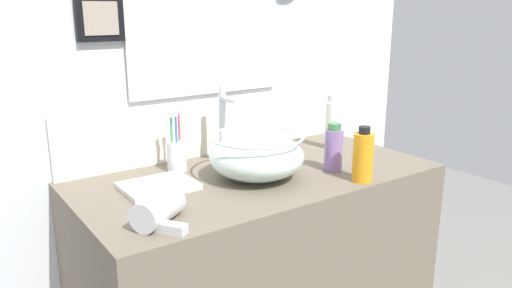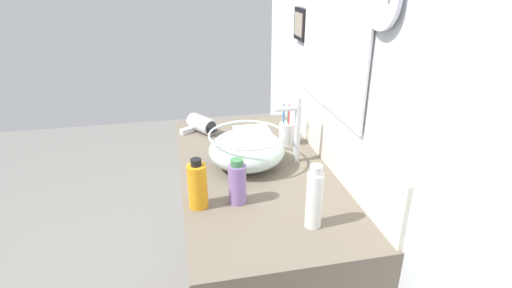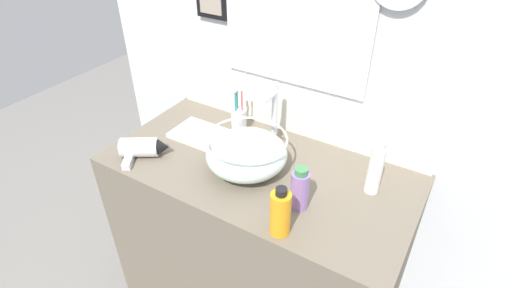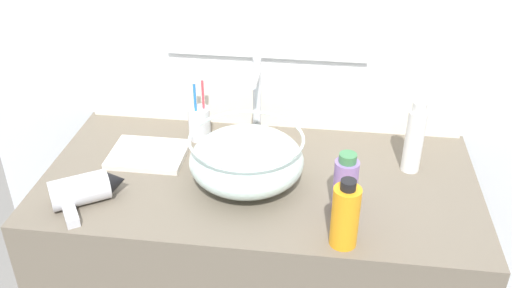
{
  "view_description": "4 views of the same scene",
  "coord_description": "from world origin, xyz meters",
  "px_view_note": "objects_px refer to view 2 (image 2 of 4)",
  "views": [
    {
      "loc": [
        -0.88,
        -1.24,
        1.39
      ],
      "look_at": [
        -0.01,
        0.0,
        0.98
      ],
      "focal_mm": 35.0,
      "sensor_mm": 36.0,
      "label": 1
    },
    {
      "loc": [
        1.35,
        -0.29,
        1.6
      ],
      "look_at": [
        -0.01,
        0.0,
        0.98
      ],
      "focal_mm": 28.0,
      "sensor_mm": 36.0,
      "label": 2
    },
    {
      "loc": [
        0.6,
        -1.0,
        1.79
      ],
      "look_at": [
        -0.01,
        0.0,
        0.98
      ],
      "focal_mm": 28.0,
      "sensor_mm": 36.0,
      "label": 3
    },
    {
      "loc": [
        0.16,
        -1.25,
        1.74
      ],
      "look_at": [
        -0.01,
        0.0,
        0.98
      ],
      "focal_mm": 40.0,
      "sensor_mm": 36.0,
      "label": 4
    }
  ],
  "objects_px": {
    "glass_bowl_sink": "(247,149)",
    "shampoo_bottle": "(198,185)",
    "spray_bottle": "(314,198)",
    "hair_drier": "(203,125)",
    "toothbrush_cup": "(286,133)",
    "faucet": "(295,127)",
    "hand_towel": "(254,134)",
    "soap_dispenser": "(237,182)"
  },
  "relations": [
    {
      "from": "soap_dispenser",
      "to": "hand_towel",
      "type": "distance_m",
      "value": 0.57
    },
    {
      "from": "faucet",
      "to": "hair_drier",
      "type": "distance_m",
      "value": 0.52
    },
    {
      "from": "soap_dispenser",
      "to": "toothbrush_cup",
      "type": "bearing_deg",
      "value": 145.67
    },
    {
      "from": "shampoo_bottle",
      "to": "soap_dispenser",
      "type": "distance_m",
      "value": 0.13
    },
    {
      "from": "toothbrush_cup",
      "to": "spray_bottle",
      "type": "xyz_separation_m",
      "value": [
        0.6,
        -0.09,
        0.04
      ]
    },
    {
      "from": "shampoo_bottle",
      "to": "hand_towel",
      "type": "relative_size",
      "value": 0.82
    },
    {
      "from": "hair_drier",
      "to": "soap_dispenser",
      "type": "height_order",
      "value": "soap_dispenser"
    },
    {
      "from": "hair_drier",
      "to": "hand_towel",
      "type": "relative_size",
      "value": 0.93
    },
    {
      "from": "spray_bottle",
      "to": "soap_dispenser",
      "type": "height_order",
      "value": "spray_bottle"
    },
    {
      "from": "toothbrush_cup",
      "to": "shampoo_bottle",
      "type": "relative_size",
      "value": 1.2
    },
    {
      "from": "faucet",
      "to": "hand_towel",
      "type": "bearing_deg",
      "value": -160.43
    },
    {
      "from": "glass_bowl_sink",
      "to": "spray_bottle",
      "type": "relative_size",
      "value": 1.45
    },
    {
      "from": "spray_bottle",
      "to": "hand_towel",
      "type": "xyz_separation_m",
      "value": [
        -0.72,
        -0.03,
        -0.09
      ]
    },
    {
      "from": "faucet",
      "to": "glass_bowl_sink",
      "type": "bearing_deg",
      "value": -90.0
    },
    {
      "from": "hair_drier",
      "to": "hand_towel",
      "type": "xyz_separation_m",
      "value": [
        0.09,
        0.22,
        -0.03
      ]
    },
    {
      "from": "faucet",
      "to": "hand_towel",
      "type": "height_order",
      "value": "faucet"
    },
    {
      "from": "hair_drier",
      "to": "toothbrush_cup",
      "type": "distance_m",
      "value": 0.41
    },
    {
      "from": "shampoo_bottle",
      "to": "hand_towel",
      "type": "xyz_separation_m",
      "value": [
        -0.54,
        0.3,
        -0.07
      ]
    },
    {
      "from": "faucet",
      "to": "hand_towel",
      "type": "relative_size",
      "value": 1.27
    },
    {
      "from": "spray_bottle",
      "to": "hand_towel",
      "type": "bearing_deg",
      "value": -177.42
    },
    {
      "from": "spray_bottle",
      "to": "shampoo_bottle",
      "type": "height_order",
      "value": "spray_bottle"
    },
    {
      "from": "shampoo_bottle",
      "to": "soap_dispenser",
      "type": "xyz_separation_m",
      "value": [
        0.0,
        0.13,
        -0.0
      ]
    },
    {
      "from": "spray_bottle",
      "to": "soap_dispenser",
      "type": "bearing_deg",
      "value": -131.82
    },
    {
      "from": "faucet",
      "to": "hair_drier",
      "type": "xyz_separation_m",
      "value": [
        -0.38,
        -0.33,
        -0.11
      ]
    },
    {
      "from": "faucet",
      "to": "hand_towel",
      "type": "xyz_separation_m",
      "value": [
        -0.29,
        -0.1,
        -0.14
      ]
    },
    {
      "from": "glass_bowl_sink",
      "to": "hair_drier",
      "type": "bearing_deg",
      "value": -160.39
    },
    {
      "from": "hair_drier",
      "to": "toothbrush_cup",
      "type": "relative_size",
      "value": 0.95
    },
    {
      "from": "shampoo_bottle",
      "to": "glass_bowl_sink",
      "type": "bearing_deg",
      "value": 140.29
    },
    {
      "from": "glass_bowl_sink",
      "to": "shampoo_bottle",
      "type": "bearing_deg",
      "value": -39.71
    },
    {
      "from": "spray_bottle",
      "to": "shampoo_bottle",
      "type": "relative_size",
      "value": 1.19
    },
    {
      "from": "shampoo_bottle",
      "to": "soap_dispenser",
      "type": "relative_size",
      "value": 1.09
    },
    {
      "from": "glass_bowl_sink",
      "to": "shampoo_bottle",
      "type": "height_order",
      "value": "shampoo_bottle"
    },
    {
      "from": "hair_drier",
      "to": "spray_bottle",
      "type": "xyz_separation_m",
      "value": [
        0.81,
        0.26,
        0.06
      ]
    },
    {
      "from": "glass_bowl_sink",
      "to": "shampoo_bottle",
      "type": "relative_size",
      "value": 1.72
    },
    {
      "from": "faucet",
      "to": "hair_drier",
      "type": "bearing_deg",
      "value": -139.32
    },
    {
      "from": "glass_bowl_sink",
      "to": "faucet",
      "type": "distance_m",
      "value": 0.21
    },
    {
      "from": "hair_drier",
      "to": "soap_dispenser",
      "type": "relative_size",
      "value": 1.24
    },
    {
      "from": "toothbrush_cup",
      "to": "spray_bottle",
      "type": "distance_m",
      "value": 0.61
    },
    {
      "from": "faucet",
      "to": "hand_towel",
      "type": "distance_m",
      "value": 0.34
    },
    {
      "from": "toothbrush_cup",
      "to": "hand_towel",
      "type": "relative_size",
      "value": 0.99
    },
    {
      "from": "spray_bottle",
      "to": "shampoo_bottle",
      "type": "distance_m",
      "value": 0.37
    },
    {
      "from": "hair_drier",
      "to": "soap_dispenser",
      "type": "distance_m",
      "value": 0.64
    }
  ]
}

